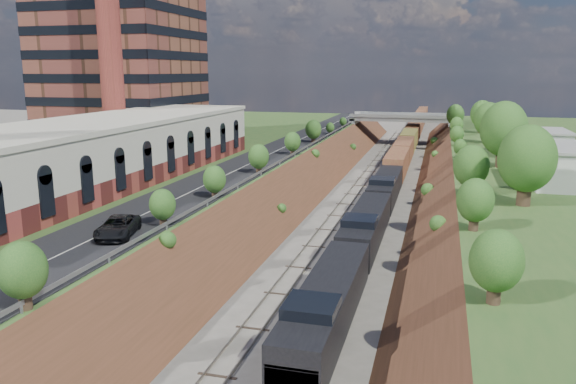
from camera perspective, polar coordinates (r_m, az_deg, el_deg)
platform_left at (r=87.52m, az=-13.81°, el=2.08°), size 44.00×180.00×5.00m
embankment_left at (r=79.81m, az=0.25°, el=-0.36°), size 10.00×180.00×10.00m
embankment_right at (r=77.24m, az=16.22°, el=-1.28°), size 10.00×180.00×10.00m
rail_left_track at (r=78.09m, az=6.21°, el=-0.64°), size 1.58×180.00×0.18m
rail_right_track at (r=77.48m, az=10.01°, el=-0.86°), size 1.58×180.00×0.18m
road at (r=80.13m, az=-2.86°, el=3.35°), size 8.00×180.00×0.10m
guardrail at (r=78.70m, az=-0.07°, el=3.57°), size 0.10×171.00×0.70m
commercial_building at (r=65.53m, az=-19.52°, el=3.73°), size 14.30×62.30×7.00m
smokestack at (r=84.69m, az=-17.83°, el=16.82°), size 3.20×3.20×40.00m
overpass at (r=138.11m, az=11.47°, el=6.80°), size 24.50×8.30×7.40m
white_building_near at (r=69.53m, az=26.99°, el=2.30°), size 9.00×12.00×4.00m
white_building_far at (r=90.92m, az=23.98°, el=4.49°), size 8.00×10.00×3.60m
tree_right_large at (r=56.36m, az=23.12°, el=3.08°), size 5.25×5.25×7.61m
tree_left_crest at (r=42.29m, az=-15.02°, el=-2.36°), size 2.45×2.45×3.55m
freight_train at (r=123.41m, az=12.15°, el=5.09°), size 3.07×189.00×4.58m
suv at (r=44.41m, az=-16.91°, el=-3.38°), size 3.79×5.80×1.48m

